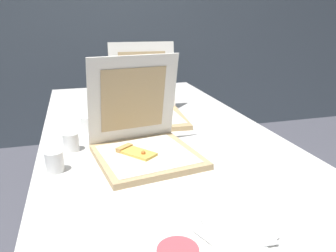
{
  "coord_description": "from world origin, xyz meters",
  "views": [
    {
      "loc": [
        -0.33,
        -0.84,
        1.22
      ],
      "look_at": [
        0.02,
        0.4,
        0.78
      ],
      "focal_mm": 35.04,
      "sensor_mm": 36.0,
      "label": 1
    }
  ],
  "objects_px": {
    "cup_white_near_center": "(71,142)",
    "napkin_pile": "(236,233)",
    "pizza_box_front": "(144,143)",
    "cup_white_mid": "(88,124)",
    "cup_white_near_left": "(55,162)",
    "pizza_box_middle": "(147,108)",
    "table": "(155,138)"
  },
  "relations": [
    {
      "from": "cup_white_mid",
      "to": "napkin_pile",
      "type": "distance_m",
      "value": 0.9
    },
    {
      "from": "cup_white_near_center",
      "to": "cup_white_mid",
      "type": "height_order",
      "value": "same"
    },
    {
      "from": "table",
      "to": "cup_white_near_left",
      "type": "bearing_deg",
      "value": -141.88
    },
    {
      "from": "cup_white_near_left",
      "to": "napkin_pile",
      "type": "relative_size",
      "value": 0.38
    },
    {
      "from": "pizza_box_front",
      "to": "napkin_pile",
      "type": "height_order",
      "value": "pizza_box_front"
    },
    {
      "from": "table",
      "to": "cup_white_near_left",
      "type": "relative_size",
      "value": 28.54
    },
    {
      "from": "pizza_box_front",
      "to": "pizza_box_middle",
      "type": "bearing_deg",
      "value": 67.43
    },
    {
      "from": "cup_white_near_center",
      "to": "napkin_pile",
      "type": "height_order",
      "value": "cup_white_near_center"
    },
    {
      "from": "pizza_box_middle",
      "to": "napkin_pile",
      "type": "xyz_separation_m",
      "value": [
        0.0,
        -0.97,
        -0.05
      ]
    },
    {
      "from": "table",
      "to": "pizza_box_front",
      "type": "height_order",
      "value": "pizza_box_front"
    },
    {
      "from": "cup_white_near_left",
      "to": "cup_white_near_center",
      "type": "bearing_deg",
      "value": 72.45
    },
    {
      "from": "cup_white_near_left",
      "to": "cup_white_mid",
      "type": "bearing_deg",
      "value": 71.35
    },
    {
      "from": "napkin_pile",
      "to": "pizza_box_middle",
      "type": "bearing_deg",
      "value": 90.07
    },
    {
      "from": "cup_white_near_center",
      "to": "napkin_pile",
      "type": "xyz_separation_m",
      "value": [
        0.37,
        -0.64,
        -0.03
      ]
    },
    {
      "from": "pizza_box_middle",
      "to": "napkin_pile",
      "type": "bearing_deg",
      "value": -86.0
    },
    {
      "from": "cup_white_near_center",
      "to": "cup_white_near_left",
      "type": "relative_size",
      "value": 1.0
    },
    {
      "from": "pizza_box_front",
      "to": "cup_white_mid",
      "type": "height_order",
      "value": "pizza_box_front"
    },
    {
      "from": "table",
      "to": "cup_white_mid",
      "type": "relative_size",
      "value": 28.54
    },
    {
      "from": "cup_white_near_center",
      "to": "napkin_pile",
      "type": "bearing_deg",
      "value": -59.73
    },
    {
      "from": "pizza_box_front",
      "to": "cup_white_near_left",
      "type": "height_order",
      "value": "pizza_box_front"
    },
    {
      "from": "pizza_box_front",
      "to": "cup_white_mid",
      "type": "relative_size",
      "value": 5.63
    },
    {
      "from": "cup_white_mid",
      "to": "napkin_pile",
      "type": "height_order",
      "value": "cup_white_mid"
    },
    {
      "from": "cup_white_mid",
      "to": "cup_white_near_left",
      "type": "distance_m",
      "value": 0.39
    },
    {
      "from": "table",
      "to": "cup_white_near_center",
      "type": "bearing_deg",
      "value": -156.22
    },
    {
      "from": "table",
      "to": "pizza_box_middle",
      "type": "bearing_deg",
      "value": 89.5
    },
    {
      "from": "napkin_pile",
      "to": "pizza_box_front",
      "type": "bearing_deg",
      "value": 102.8
    },
    {
      "from": "table",
      "to": "napkin_pile",
      "type": "bearing_deg",
      "value": -89.81
    },
    {
      "from": "table",
      "to": "cup_white_mid",
      "type": "height_order",
      "value": "cup_white_mid"
    },
    {
      "from": "pizza_box_middle",
      "to": "cup_white_mid",
      "type": "bearing_deg",
      "value": -153.81
    },
    {
      "from": "table",
      "to": "pizza_box_front",
      "type": "distance_m",
      "value": 0.33
    },
    {
      "from": "table",
      "to": "napkin_pile",
      "type": "height_order",
      "value": "napkin_pile"
    },
    {
      "from": "pizza_box_front",
      "to": "cup_white_near_center",
      "type": "bearing_deg",
      "value": 144.98
    }
  ]
}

